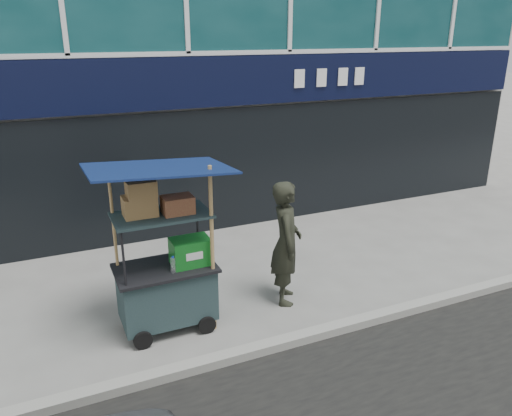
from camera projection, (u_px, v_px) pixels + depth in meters
name	position (u px, v px, depth m)	size (l,w,h in m)	color
ground	(286.00, 336.00, 6.54)	(80.00, 80.00, 0.00)	slate
curb	(293.00, 340.00, 6.35)	(80.00, 0.18, 0.12)	gray
vendor_cart	(167.00, 272.00, 6.48)	(1.71, 1.20, 2.31)	#1C2D2F
vendor_man	(286.00, 243.00, 7.13)	(0.67, 0.44, 1.83)	black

